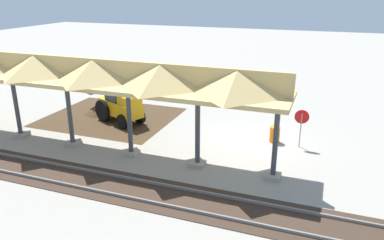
% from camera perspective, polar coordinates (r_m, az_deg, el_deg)
% --- Properties ---
extents(ground_plane, '(120.00, 120.00, 0.00)m').
position_cam_1_polar(ground_plane, '(21.51, 9.48, -3.10)').
color(ground_plane, gray).
extents(dirt_work_zone, '(8.29, 7.00, 0.01)m').
position_cam_1_polar(dirt_work_zone, '(25.59, -12.28, 0.45)').
color(dirt_work_zone, '#42301E').
rests_on(dirt_work_zone, ground).
extents(platform_canopy, '(23.00, 3.20, 4.90)m').
position_cam_1_polar(platform_canopy, '(20.43, -18.85, 7.18)').
color(platform_canopy, '#9E998E').
rests_on(platform_canopy, ground).
extents(rail_tracks, '(60.00, 2.58, 0.15)m').
position_cam_1_polar(rail_tracks, '(15.19, 3.94, -12.99)').
color(rail_tracks, slate).
rests_on(rail_tracks, ground).
extents(stop_sign, '(0.76, 0.08, 2.10)m').
position_cam_1_polar(stop_sign, '(20.70, 16.34, -0.10)').
color(stop_sign, gray).
rests_on(stop_sign, ground).
extents(backhoe, '(5.11, 3.22, 2.82)m').
position_cam_1_polar(backhoe, '(24.30, -11.07, 2.64)').
color(backhoe, orange).
rests_on(backhoe, ground).
extents(dirt_mound, '(4.55, 4.55, 1.39)m').
position_cam_1_polar(dirt_mound, '(26.63, -13.75, 1.08)').
color(dirt_mound, '#42301E').
rests_on(dirt_mound, ground).
extents(traffic_barrel, '(0.56, 0.56, 0.90)m').
position_cam_1_polar(traffic_barrel, '(21.37, 12.49, -2.16)').
color(traffic_barrel, orange).
rests_on(traffic_barrel, ground).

